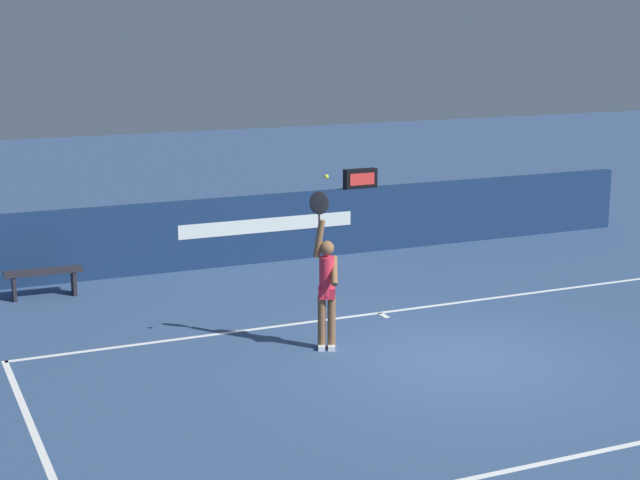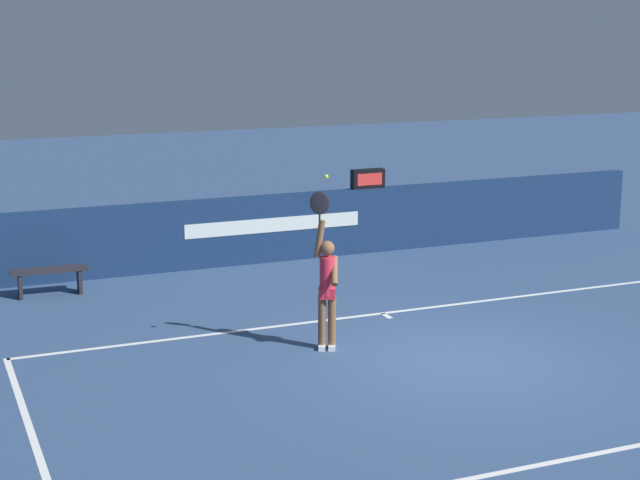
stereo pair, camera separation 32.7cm
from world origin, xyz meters
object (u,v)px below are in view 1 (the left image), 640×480
at_px(speed_display, 360,178).
at_px(tennis_player, 326,285).
at_px(tennis_ball, 326,177).
at_px(courtside_bench_near, 44,277).

relative_size(speed_display, tennis_player, 0.30).
distance_m(speed_display, tennis_player, 6.33).
bearing_deg(tennis_ball, courtside_bench_near, 123.03).
distance_m(speed_display, courtside_bench_near, 6.71).
xyz_separation_m(tennis_player, courtside_bench_near, (-3.33, 4.55, -0.61)).
xyz_separation_m(speed_display, courtside_bench_near, (-6.54, -0.88, -1.18)).
height_order(speed_display, tennis_ball, tennis_ball).
distance_m(tennis_ball, courtside_bench_near, 6.25).
xyz_separation_m(tennis_player, tennis_ball, (-0.16, -0.34, 1.65)).
distance_m(speed_display, tennis_ball, 6.76).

